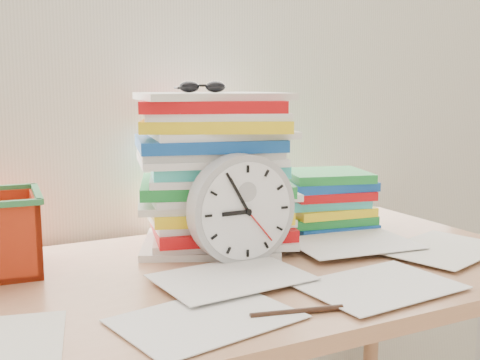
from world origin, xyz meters
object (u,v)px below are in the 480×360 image
desk (218,308)px  clock (242,209)px  paper_stack (215,171)px  book_stack (322,201)px

desk → clock: 0.20m
desk → clock: (0.07, 0.03, 0.19)m
paper_stack → book_stack: size_ratio=1.37×
book_stack → paper_stack: bearing=-177.7°
clock → book_stack: (0.31, 0.16, -0.04)m
paper_stack → book_stack: bearing=2.3°
paper_stack → clock: size_ratio=1.53×
book_stack → desk: bearing=-153.5°
clock → book_stack: bearing=26.9°
clock → paper_stack: bearing=86.4°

